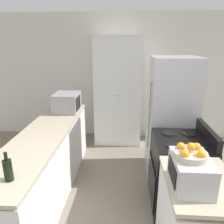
% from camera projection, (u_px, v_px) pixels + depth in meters
% --- Properties ---
extents(wall_back, '(7.00, 0.06, 2.60)m').
position_uv_depth(wall_back, '(117.00, 78.00, 4.65)').
color(wall_back, silver).
rests_on(wall_back, ground_plane).
extents(counter_left, '(0.60, 2.64, 0.92)m').
position_uv_depth(counter_left, '(47.00, 164.00, 2.97)').
color(counter_left, silver).
rests_on(counter_left, ground_plane).
extents(pantry_cabinet, '(0.92, 0.59, 2.13)m').
position_uv_depth(pantry_cabinet, '(118.00, 92.00, 4.40)').
color(pantry_cabinet, white).
rests_on(pantry_cabinet, ground_plane).
extents(stove, '(0.66, 0.75, 1.08)m').
position_uv_depth(stove, '(178.00, 173.00, 2.74)').
color(stove, black).
rests_on(stove, ground_plane).
extents(refrigerator, '(0.70, 0.75, 1.84)m').
position_uv_depth(refrigerator, '(171.00, 118.00, 3.35)').
color(refrigerator, '#B7B7BC').
rests_on(refrigerator, ground_plane).
extents(microwave, '(0.40, 0.48, 0.31)m').
position_uv_depth(microwave, '(67.00, 102.00, 3.64)').
color(microwave, '#939399').
rests_on(microwave, counter_left).
extents(wine_bottle, '(0.07, 0.07, 0.26)m').
position_uv_depth(wine_bottle, '(8.00, 170.00, 1.81)').
color(wine_bottle, black).
rests_on(wine_bottle, counter_left).
extents(toaster_oven, '(0.29, 0.41, 0.25)m').
position_uv_depth(toaster_oven, '(190.00, 172.00, 1.74)').
color(toaster_oven, '#B2B2B7').
rests_on(toaster_oven, counter_right).
extents(fruit_bowl, '(0.26, 0.26, 0.13)m').
position_uv_depth(fruit_bowl, '(190.00, 153.00, 1.70)').
color(fruit_bowl, '#B2A893').
rests_on(fruit_bowl, toaster_oven).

